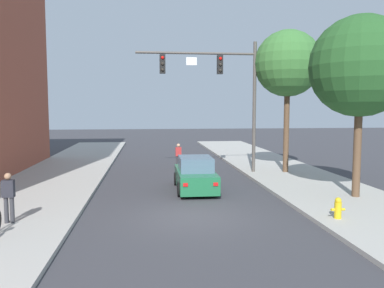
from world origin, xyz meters
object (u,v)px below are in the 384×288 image
object	(u,v)px
traffic_signal_mast	(221,82)
street_tree_nearest	(360,67)
pedestrian_sidewalk_left_walker	(9,195)
pedestrian_crossing_road	(178,155)
street_tree_second	(288,64)
fire_hydrant	(338,208)
car_lead_green	(195,175)

from	to	relation	value
traffic_signal_mast	street_tree_nearest	xyz separation A→B (m)	(4.50, -6.83, 0.20)
pedestrian_sidewalk_left_walker	pedestrian_crossing_road	size ratio (longest dim) A/B	1.00
traffic_signal_mast	pedestrian_crossing_road	distance (m)	5.50
street_tree_second	fire_hydrant	bearing A→B (deg)	-99.81
fire_hydrant	street_tree_second	bearing A→B (deg)	80.19
car_lead_green	pedestrian_sidewalk_left_walker	xyz separation A→B (m)	(-6.68, -5.07, 0.34)
traffic_signal_mast	pedestrian_crossing_road	bearing A→B (deg)	134.60
pedestrian_sidewalk_left_walker	street_tree_second	world-z (taller)	street_tree_second
street_tree_nearest	street_tree_second	bearing A→B (deg)	95.89
pedestrian_sidewalk_left_walker	street_tree_nearest	xyz separation A→B (m)	(13.18, 2.38, 4.50)
car_lead_green	street_tree_nearest	xyz separation A→B (m)	(6.50, -2.70, 4.84)
pedestrian_crossing_road	street_tree_second	world-z (taller)	street_tree_second
pedestrian_crossing_road	street_tree_nearest	distance (m)	12.29
traffic_signal_mast	fire_hydrant	distance (m)	11.23
traffic_signal_mast	street_tree_nearest	world-z (taller)	street_tree_nearest
traffic_signal_mast	car_lead_green	bearing A→B (deg)	-115.80
pedestrian_sidewalk_left_walker	street_tree_nearest	bearing A→B (deg)	10.22
pedestrian_crossing_road	fire_hydrant	world-z (taller)	pedestrian_crossing_road
pedestrian_sidewalk_left_walker	fire_hydrant	size ratio (longest dim) A/B	2.28
car_lead_green	fire_hydrant	bearing A→B (deg)	-54.30
pedestrian_sidewalk_left_walker	fire_hydrant	bearing A→B (deg)	-3.69
traffic_signal_mast	car_lead_green	xyz separation A→B (m)	(-2.00, -4.13, -4.63)
traffic_signal_mast	pedestrian_sidewalk_left_walker	xyz separation A→B (m)	(-8.68, -9.20, -4.29)
traffic_signal_mast	pedestrian_crossing_road	world-z (taller)	traffic_signal_mast
fire_hydrant	street_tree_second	xyz separation A→B (m)	(1.67, 9.66, 5.88)
car_lead_green	street_tree_nearest	world-z (taller)	street_tree_nearest
car_lead_green	street_tree_nearest	distance (m)	8.54
car_lead_green	fire_hydrant	distance (m)	7.11
traffic_signal_mast	street_tree_nearest	bearing A→B (deg)	-56.60
pedestrian_crossing_road	street_tree_nearest	bearing A→B (deg)	-53.42
car_lead_green	fire_hydrant	world-z (taller)	car_lead_green
fire_hydrant	car_lead_green	bearing A→B (deg)	125.70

